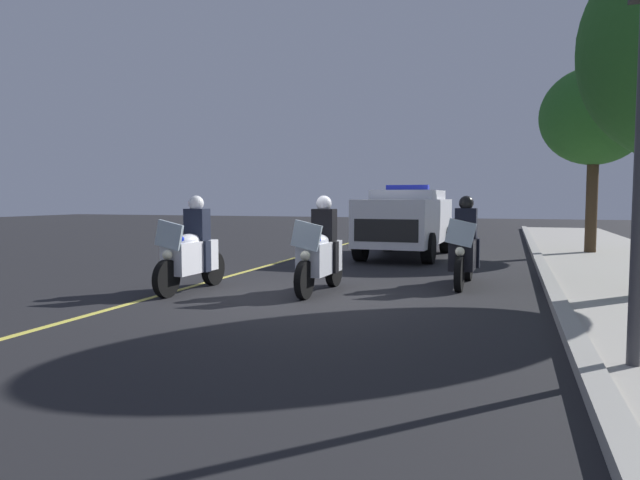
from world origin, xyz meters
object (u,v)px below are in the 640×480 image
object	(u,v)px
tree_far_back	(595,117)
police_motorcycle_lead_left	(191,252)
police_motorcycle_lead_right	(320,253)
police_motorcycle_trailing	(464,249)
police_suv	(407,220)

from	to	relation	value
tree_far_back	police_motorcycle_lead_left	bearing A→B (deg)	-39.51
police_motorcycle_lead_right	police_motorcycle_trailing	bearing A→B (deg)	123.67
police_motorcycle_lead_right	police_suv	xyz separation A→B (m)	(-6.66, 0.38, 0.37)
police_motorcycle_trailing	police_suv	xyz separation A→B (m)	(-5.08, -1.99, 0.37)
police_motorcycle_lead_right	tree_far_back	distance (m)	10.78
police_motorcycle_lead_right	police_suv	world-z (taller)	police_suv
police_motorcycle_lead_left	police_motorcycle_lead_right	bearing A→B (deg)	104.88
police_motorcycle_trailing	tree_far_back	size ratio (longest dim) A/B	0.40
police_suv	police_motorcycle_lead_right	bearing A→B (deg)	-3.24
police_motorcycle_lead_right	tree_far_back	size ratio (longest dim) A/B	0.40
police_motorcycle_lead_right	tree_far_back	world-z (taller)	tree_far_back
police_motorcycle_lead_right	tree_far_back	xyz separation A→B (m)	(-8.71, 5.43, 3.32)
police_motorcycle_lead_left	police_motorcycle_trailing	size ratio (longest dim) A/B	1.00
tree_far_back	police_suv	bearing A→B (deg)	-67.88
police_motorcycle_lead_left	tree_far_back	size ratio (longest dim) A/B	0.40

